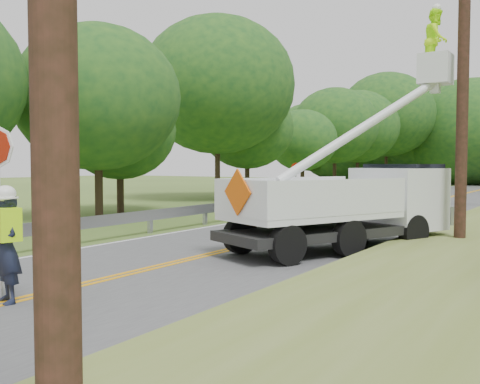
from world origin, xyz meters
The scene contains 9 objects.
ground centered at (0.00, 0.00, 0.00)m, with size 140.00×140.00×0.00m, color #455E27.
road centered at (0.00, 14.00, 0.01)m, with size 7.20×96.00×0.03m.
guardrail centered at (-4.02, 14.91, 0.55)m, with size 0.18×48.00×0.77m.
treeline_left centered at (-10.64, 31.21, 6.04)m, with size 10.91×55.49×11.63m.
flagger centered at (0.01, -0.98, 1.04)m, with size 1.14×0.58×2.87m.
bucket_truck centered at (2.91, 7.84, 1.48)m, with size 4.51×6.70×6.36m.
suv_silver centered at (-2.07, 14.10, 0.79)m, with size 2.56×5.55×1.54m, color #AAADB1.
suv_darkgrey centered at (-2.25, 24.45, 0.71)m, with size 1.94×4.76×1.38m, color #35393C.
stop_sign_permanent centered at (-4.02, 17.21, 1.50)m, with size 0.49×0.11×2.30m.
Camera 1 is at (7.90, -6.33, 2.27)m, focal length 41.13 mm.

